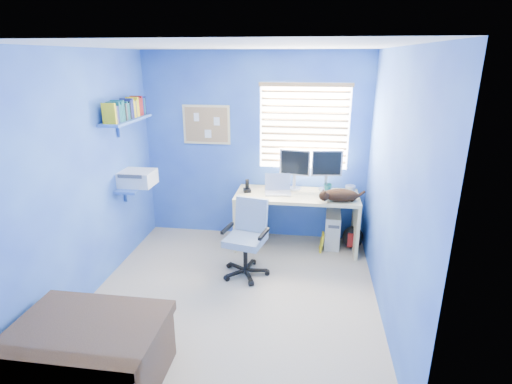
# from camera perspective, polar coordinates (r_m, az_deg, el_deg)

# --- Properties ---
(floor) EXTENTS (3.00, 3.20, 0.00)m
(floor) POSITION_cam_1_polar(r_m,az_deg,el_deg) (4.40, -3.21, -14.46)
(floor) COLOR #B3A691
(floor) RESTS_ON ground
(ceiling) EXTENTS (3.00, 3.20, 0.00)m
(ceiling) POSITION_cam_1_polar(r_m,az_deg,el_deg) (3.69, -3.96, 20.10)
(ceiling) COLOR white
(ceiling) RESTS_ON wall_back
(wall_back) EXTENTS (3.00, 0.01, 2.50)m
(wall_back) POSITION_cam_1_polar(r_m,az_deg,el_deg) (5.39, -0.18, 6.32)
(wall_back) COLOR #253EB0
(wall_back) RESTS_ON ground
(wall_front) EXTENTS (3.00, 0.01, 2.50)m
(wall_front) POSITION_cam_1_polar(r_m,az_deg,el_deg) (2.44, -11.08, -10.07)
(wall_front) COLOR #253EB0
(wall_front) RESTS_ON ground
(wall_left) EXTENTS (0.01, 3.20, 2.50)m
(wall_left) POSITION_cam_1_polar(r_m,az_deg,el_deg) (4.41, -23.04, 1.96)
(wall_left) COLOR #253EB0
(wall_left) RESTS_ON ground
(wall_right) EXTENTS (0.01, 3.20, 2.50)m
(wall_right) POSITION_cam_1_polar(r_m,az_deg,el_deg) (3.87, 18.81, 0.25)
(wall_right) COLOR #253EB0
(wall_right) RESTS_ON ground
(desk) EXTENTS (1.57, 0.65, 0.74)m
(desk) POSITION_cam_1_polar(r_m,az_deg,el_deg) (5.28, 5.75, -4.09)
(desk) COLOR beige
(desk) RESTS_ON floor
(laptop) EXTENTS (0.36, 0.30, 0.22)m
(laptop) POSITION_cam_1_polar(r_m,az_deg,el_deg) (5.12, 3.16, 0.97)
(laptop) COLOR silver
(laptop) RESTS_ON desk
(monitor_left) EXTENTS (0.41, 0.19, 0.54)m
(monitor_left) POSITION_cam_1_polar(r_m,az_deg,el_deg) (5.25, 5.54, 3.21)
(monitor_left) COLOR silver
(monitor_left) RESTS_ON desk
(monitor_right) EXTENTS (0.41, 0.17, 0.54)m
(monitor_right) POSITION_cam_1_polar(r_m,az_deg,el_deg) (5.28, 10.03, 3.08)
(monitor_right) COLOR silver
(monitor_right) RESTS_ON desk
(phone) EXTENTS (0.12, 0.13, 0.17)m
(phone) POSITION_cam_1_polar(r_m,az_deg,el_deg) (5.18, -1.28, 0.93)
(phone) COLOR black
(phone) RESTS_ON desk
(mug) EXTENTS (0.10, 0.09, 0.10)m
(mug) POSITION_cam_1_polar(r_m,az_deg,el_deg) (5.29, 10.21, 0.63)
(mug) COLOR #125959
(mug) RESTS_ON desk
(cd_spindle) EXTENTS (0.13, 0.13, 0.07)m
(cd_spindle) POSITION_cam_1_polar(r_m,az_deg,el_deg) (5.39, 13.32, 0.56)
(cd_spindle) COLOR silver
(cd_spindle) RESTS_ON desk
(cat) EXTENTS (0.48, 0.38, 0.15)m
(cat) POSITION_cam_1_polar(r_m,az_deg,el_deg) (4.95, 12.02, -0.44)
(cat) COLOR black
(cat) RESTS_ON desk
(tower_pc) EXTENTS (0.21, 0.45, 0.45)m
(tower_pc) POSITION_cam_1_polar(r_m,az_deg,el_deg) (5.45, 10.87, -5.24)
(tower_pc) COLOR beige
(tower_pc) RESTS_ON floor
(drawer_boxes) EXTENTS (0.35, 0.28, 0.41)m
(drawer_boxes) POSITION_cam_1_polar(r_m,az_deg,el_deg) (5.50, -0.38, -4.92)
(drawer_boxes) COLOR tan
(drawer_boxes) RESTS_ON floor
(yellow_book) EXTENTS (0.03, 0.17, 0.24)m
(yellow_book) POSITION_cam_1_polar(r_m,az_deg,el_deg) (5.31, 9.37, -7.09)
(yellow_book) COLOR yellow
(yellow_book) RESTS_ON floor
(backpack) EXTENTS (0.29, 0.23, 0.31)m
(backpack) POSITION_cam_1_polar(r_m,az_deg,el_deg) (5.43, 13.65, -6.33)
(backpack) COLOR black
(backpack) RESTS_ON floor
(bed_corner) EXTENTS (1.07, 0.76, 0.52)m
(bed_corner) POSITION_cam_1_polar(r_m,az_deg,el_deg) (3.53, -22.56, -20.54)
(bed_corner) COLOR brown
(bed_corner) RESTS_ON floor
(office_chair) EXTENTS (0.61, 0.61, 0.88)m
(office_chair) POSITION_cam_1_polar(r_m,az_deg,el_deg) (4.64, -1.32, -7.89)
(office_chair) COLOR black
(office_chair) RESTS_ON floor
(window_blinds) EXTENTS (1.15, 0.05, 1.10)m
(window_blinds) POSITION_cam_1_polar(r_m,az_deg,el_deg) (5.25, 6.90, 9.19)
(window_blinds) COLOR white
(window_blinds) RESTS_ON ground
(corkboard) EXTENTS (0.64, 0.02, 0.52)m
(corkboard) POSITION_cam_1_polar(r_m,az_deg,el_deg) (5.44, -7.09, 9.52)
(corkboard) COLOR beige
(corkboard) RESTS_ON ground
(wall_shelves) EXTENTS (0.42, 0.90, 1.05)m
(wall_shelves) POSITION_cam_1_polar(r_m,az_deg,el_deg) (4.94, -17.49, 6.48)
(wall_shelves) COLOR #3B68C0
(wall_shelves) RESTS_ON ground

